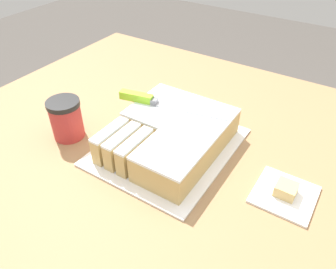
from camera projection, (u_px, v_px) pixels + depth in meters
countertop at (183, 251)px, 1.12m from camera, size 1.40×1.10×0.90m
cake_board at (168, 147)px, 0.85m from camera, size 0.31×0.37×0.01m
cake at (171, 134)px, 0.83m from camera, size 0.26×0.31×0.07m
knife at (148, 100)px, 0.88m from camera, size 0.29×0.08×0.02m
coffee_cup at (66, 119)px, 0.86m from camera, size 0.09×0.09×0.11m
paper_napkin at (284, 194)px, 0.72m from camera, size 0.13×0.13×0.01m
brownie at (286, 189)px, 0.71m from camera, size 0.04×0.04×0.03m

